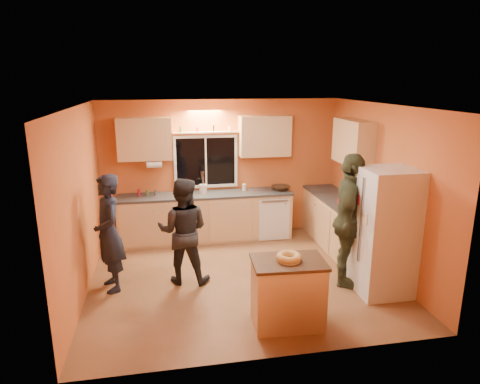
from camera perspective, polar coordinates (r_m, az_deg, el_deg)
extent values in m
plane|color=brown|center=(6.73, 0.10, -11.27)|extent=(4.50, 4.50, 0.00)
cube|color=#D76837|center=(8.18, -2.48, 3.14)|extent=(4.50, 0.04, 2.60)
cube|color=#D76837|center=(4.41, 4.95, -7.35)|extent=(4.50, 0.04, 2.60)
cube|color=#D76837|center=(6.27, -20.56, -1.50)|extent=(0.04, 4.00, 2.60)
cube|color=#D76837|center=(7.02, 18.47, 0.39)|extent=(0.04, 4.00, 2.60)
cube|color=white|center=(6.05, 0.12, 11.42)|extent=(4.50, 4.00, 0.02)
cube|color=black|center=(8.10, -4.58, 4.07)|extent=(1.10, 0.02, 0.90)
cube|color=white|center=(8.09, -4.57, 4.05)|extent=(1.20, 0.04, 1.00)
cube|color=tan|center=(7.84, -12.61, 6.91)|extent=(0.95, 0.33, 0.75)
cube|color=tan|center=(8.07, 3.32, 7.46)|extent=(0.95, 0.33, 0.75)
cube|color=tan|center=(7.53, 14.84, 6.45)|extent=(0.33, 1.00, 0.75)
cylinder|color=silver|center=(7.80, -11.35, 3.62)|extent=(0.27, 0.12, 0.12)
cube|color=tan|center=(8.08, -4.57, -3.44)|extent=(3.20, 0.60, 0.86)
cube|color=#282B2D|center=(7.95, -4.64, -0.36)|extent=(3.24, 0.62, 0.04)
cube|color=tan|center=(8.61, 10.85, -2.51)|extent=(0.60, 0.60, 0.86)
cube|color=#282B2D|center=(8.49, 10.99, 0.39)|extent=(0.62, 0.62, 0.04)
cube|color=tan|center=(7.56, 14.12, -5.16)|extent=(0.60, 1.80, 0.86)
cube|color=#282B2D|center=(7.42, 14.34, -1.90)|extent=(0.62, 1.84, 0.04)
cube|color=silver|center=(6.30, 18.75, -5.09)|extent=(0.72, 0.70, 1.80)
cube|color=tan|center=(5.43, 6.37, -13.31)|extent=(0.87, 0.61, 0.82)
cube|color=black|center=(5.24, 6.51, -9.26)|extent=(0.91, 0.65, 0.04)
torus|color=tan|center=(5.21, 6.53, -8.63)|extent=(0.31, 0.31, 0.09)
imported|color=black|center=(6.34, -17.08, -5.29)|extent=(0.58, 0.72, 1.70)
imported|color=black|center=(6.36, -7.59, -5.18)|extent=(0.89, 0.77, 1.59)
imported|color=#303823|center=(6.36, 14.35, -3.74)|extent=(0.96, 1.24, 1.97)
imported|color=black|center=(8.20, 5.47, 0.55)|extent=(0.37, 0.37, 0.08)
cylinder|color=beige|center=(7.94, -4.95, 0.40)|extent=(0.14, 0.14, 0.17)
imported|color=gray|center=(7.14, 14.82, -1.29)|extent=(0.29, 0.27, 0.27)
cube|color=#B31B2B|center=(7.52, 13.54, -1.20)|extent=(0.18, 0.14, 0.07)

